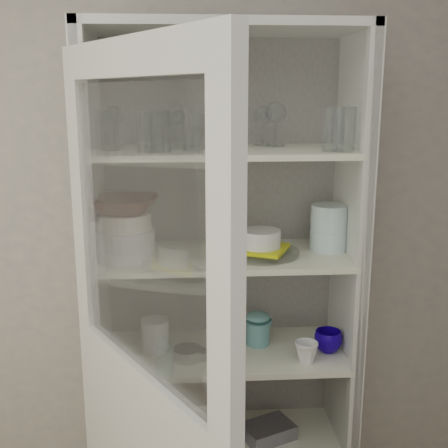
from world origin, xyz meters
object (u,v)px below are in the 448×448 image
(teal_jar, at_px, (258,330))
(goblet_0, at_px, (115,124))
(tin_box, at_px, (268,431))
(measuring_cups, at_px, (188,354))
(yellow_trivet, at_px, (260,249))
(mug_blue, at_px, (328,341))
(plate_stack_back, at_px, (128,235))
(pantry_cabinet, at_px, (223,324))
(glass_platter, at_px, (260,252))
(cream_bowl, at_px, (124,221))
(mug_teal, at_px, (260,330))
(goblet_3, at_px, (276,122))
(plate_stack_front, at_px, (125,244))
(goblet_2, at_px, (263,124))
(cupboard_door, at_px, (146,440))
(mug_white, at_px, (306,352))
(white_ramekin, at_px, (261,239))
(cream_dish, at_px, (209,430))
(goblet_1, at_px, (182,126))
(white_canister, at_px, (155,335))
(terracotta_bowl, at_px, (124,205))

(teal_jar, bearing_deg, goblet_0, 171.64)
(tin_box, bearing_deg, measuring_cups, -168.99)
(yellow_trivet, distance_m, mug_blue, 0.47)
(plate_stack_back, relative_size, yellow_trivet, 1.00)
(pantry_cabinet, relative_size, glass_platter, 7.08)
(cream_bowl, xyz_separation_m, mug_teal, (0.52, 0.11, -0.49))
(goblet_3, distance_m, plate_stack_front, 0.73)
(goblet_2, height_order, measuring_cups, goblet_2)
(pantry_cabinet, relative_size, goblet_2, 12.77)
(cupboard_door, bearing_deg, yellow_trivet, 113.97)
(mug_white, bearing_deg, white_ramekin, 170.81)
(cream_dish, bearing_deg, plate_stack_front, -171.12)
(plate_stack_back, bearing_deg, cream_bowl, -87.83)
(goblet_1, distance_m, cream_dish, 1.25)
(cream_dish, bearing_deg, mug_blue, -5.57)
(pantry_cabinet, xyz_separation_m, yellow_trivet, (0.14, -0.09, 0.34))
(mug_teal, bearing_deg, teal_jar, -108.95)
(goblet_2, relative_size, mug_white, 1.86)
(mug_blue, relative_size, cream_dish, 0.44)
(goblet_2, relative_size, plate_stack_back, 0.88)
(white_ramekin, bearing_deg, mug_white, -32.01)
(cupboard_door, height_order, plate_stack_back, cupboard_door)
(white_ramekin, bearing_deg, glass_platter, 180.00)
(measuring_cups, distance_m, white_canister, 0.16)
(goblet_0, bearing_deg, yellow_trivet, -15.26)
(mug_teal, bearing_deg, pantry_cabinet, -174.99)
(goblet_3, relative_size, plate_stack_back, 1.00)
(terracotta_bowl, xyz_separation_m, yellow_trivet, (0.51, 0.02, -0.18))
(terracotta_bowl, bearing_deg, mug_white, -7.23)
(cream_dish, bearing_deg, teal_jar, 10.96)
(plate_stack_front, distance_m, mug_white, 0.80)
(mug_teal, relative_size, white_canister, 0.79)
(cream_bowl, height_order, teal_jar, cream_bowl)
(goblet_0, xyz_separation_m, plate_stack_back, (0.03, -0.03, -0.43))
(cupboard_door, xyz_separation_m, cream_dish, (0.20, 0.61, -0.37))
(mug_white, distance_m, tin_box, 0.44)
(mug_teal, relative_size, teal_jar, 0.88)
(mug_white, bearing_deg, goblet_0, -176.74)
(terracotta_bowl, height_order, glass_platter, terracotta_bowl)
(mug_white, bearing_deg, pantry_cabinet, 169.57)
(tin_box, bearing_deg, goblet_0, 167.23)
(cream_bowl, bearing_deg, glass_platter, 2.15)
(goblet_2, height_order, cream_dish, goblet_2)
(cream_bowl, bearing_deg, teal_jar, 9.71)
(cupboard_door, height_order, yellow_trivet, cupboard_door)
(goblet_2, height_order, tin_box, goblet_2)
(mug_blue, xyz_separation_m, mug_white, (-0.11, -0.09, -0.00))
(teal_jar, bearing_deg, plate_stack_back, 174.06)
(goblet_0, bearing_deg, white_ramekin, -15.26)
(cupboard_door, height_order, goblet_0, cupboard_door)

